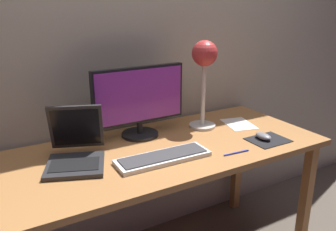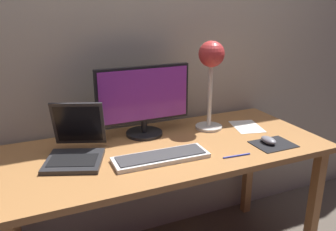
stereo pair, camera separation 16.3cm
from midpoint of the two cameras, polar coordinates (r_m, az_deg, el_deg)
The scene contains 10 objects.
back_wall at distance 1.97m, azimuth -2.69°, elevation 14.45°, with size 4.80×0.06×2.60m, color #B2A893.
desk at distance 1.78m, azimuth 2.37°, elevation -7.48°, with size 1.60×0.70×0.74m.
monitor at distance 1.83m, azimuth -1.45°, elevation 2.70°, with size 0.50×0.20×0.37m.
keyboard_main at distance 1.60m, azimuth 1.77°, elevation -6.83°, with size 0.44×0.15×0.03m.
laptop at distance 1.65m, azimuth -11.97°, elevation -4.39°, with size 0.34×0.37×0.24m.
desk_lamp at distance 1.91m, azimuth 9.48°, elevation 8.15°, with size 0.15×0.15×0.49m.
mousepad at distance 1.87m, azimuth 19.14°, elevation -4.47°, with size 0.20×0.16×0.00m, color black.
mouse at distance 1.86m, azimuth 18.44°, elevation -3.87°, with size 0.06×0.10×0.03m, color slate.
paper_sheet_by_keyboard at distance 2.07m, azimuth 14.88°, elevation -1.79°, with size 0.15×0.21×0.00m, color white.
pen at distance 1.68m, azimuth 13.85°, elevation -6.42°, with size 0.01×0.01×0.14m, color #2633A5.
Camera 2 is at (-0.64, -1.47, 1.44)m, focal length 37.56 mm.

